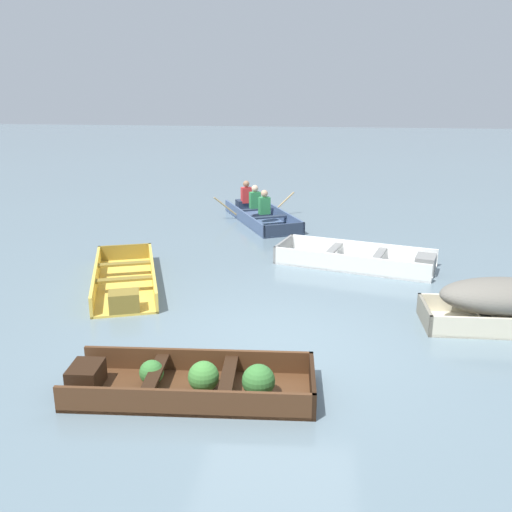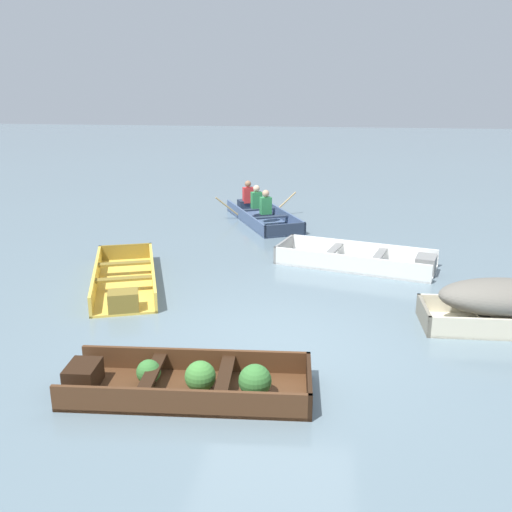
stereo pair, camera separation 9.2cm
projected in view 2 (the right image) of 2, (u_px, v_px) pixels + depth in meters
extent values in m
plane|color=slate|center=(275.00, 344.00, 8.04)|extent=(80.00, 80.00, 0.00)
cube|color=#4C2D19|center=(189.00, 391.00, 6.77)|extent=(2.96, 1.23, 0.04)
cube|color=#4C2D19|center=(180.00, 403.00, 6.26)|extent=(2.89, 0.24, 0.32)
cube|color=#4C2D19|center=(195.00, 361.00, 7.20)|extent=(2.89, 0.24, 0.32)
cube|color=black|center=(309.00, 385.00, 6.64)|extent=(0.12, 1.04, 0.32)
cube|color=black|center=(83.00, 376.00, 6.81)|extent=(0.39, 0.49, 0.29)
cube|color=black|center=(152.00, 373.00, 6.74)|extent=(0.22, 0.95, 0.04)
cube|color=black|center=(225.00, 375.00, 6.68)|extent=(0.22, 0.95, 0.04)
sphere|color=#387533|center=(149.00, 372.00, 6.88)|extent=(0.30, 0.30, 0.30)
sphere|color=#428438|center=(200.00, 376.00, 6.70)|extent=(0.37, 0.37, 0.37)
sphere|color=#387533|center=(255.00, 381.00, 6.58)|extent=(0.39, 0.39, 0.39)
cube|color=white|center=(355.00, 265.00, 11.45)|extent=(3.27, 1.88, 0.04)
cube|color=white|center=(361.00, 250.00, 11.86)|extent=(2.99, 0.87, 0.36)
cube|color=white|center=(349.00, 264.00, 10.94)|extent=(2.99, 0.87, 0.36)
cube|color=gray|center=(284.00, 249.00, 11.97)|extent=(0.34, 1.08, 0.36)
cube|color=gray|center=(426.00, 264.00, 10.88)|extent=(0.48, 0.57, 0.32)
cube|color=gray|center=(379.00, 255.00, 11.20)|extent=(0.42, 1.01, 0.04)
cube|color=gray|center=(333.00, 250.00, 11.55)|extent=(0.42, 1.01, 0.04)
cube|color=#E5BC47|center=(125.00, 284.00, 10.37)|extent=(1.98, 3.16, 0.04)
cube|color=#E5BC47|center=(153.00, 274.00, 10.42)|extent=(1.03, 2.83, 0.35)
cube|color=#E5BC47|center=(96.00, 277.00, 10.23)|extent=(1.03, 2.83, 0.35)
cube|color=olive|center=(126.00, 253.00, 11.70)|extent=(1.02, 0.40, 0.35)
cube|color=olive|center=(123.00, 301.00, 9.09)|extent=(0.57, 0.50, 0.31)
cube|color=olive|center=(124.00, 279.00, 9.88)|extent=(0.96, 0.47, 0.04)
cube|color=olive|center=(125.00, 264.00, 10.72)|extent=(0.96, 0.47, 0.04)
cube|color=beige|center=(503.00, 326.00, 8.56)|extent=(2.45, 1.05, 0.04)
cube|color=beige|center=(495.00, 306.00, 8.95)|extent=(2.41, 0.14, 0.33)
cube|color=gray|center=(424.00, 315.00, 8.62)|extent=(0.09, 0.96, 0.33)
cube|color=gray|center=(480.00, 312.00, 8.52)|extent=(0.19, 0.86, 0.04)
ellipsoid|color=#6B665B|center=(507.00, 297.00, 8.42)|extent=(2.01, 0.98, 0.54)
cube|color=#475B7F|center=(263.00, 221.00, 15.00)|extent=(2.37, 3.36, 0.04)
cube|color=#475B7F|center=(245.00, 217.00, 14.80)|extent=(1.46, 2.92, 0.31)
cube|color=#475B7F|center=(281.00, 215.00, 15.11)|extent=(1.46, 2.92, 0.31)
cube|color=#273246|center=(285.00, 230.00, 13.52)|extent=(0.98, 0.51, 0.31)
cube|color=#273246|center=(247.00, 205.00, 16.25)|extent=(0.59, 0.53, 0.28)
cube|color=#273246|center=(257.00, 209.00, 15.37)|extent=(0.93, 0.57, 0.04)
cube|color=#273246|center=(269.00, 217.00, 14.50)|extent=(0.93, 0.57, 0.04)
cube|color=#338C4C|center=(266.00, 206.00, 14.69)|extent=(0.33, 0.28, 0.44)
sphere|color=tan|center=(266.00, 193.00, 14.60)|extent=(0.18, 0.18, 0.18)
cube|color=#338C4C|center=(256.00, 200.00, 15.38)|extent=(0.33, 0.28, 0.44)
sphere|color=beige|center=(256.00, 188.00, 15.28)|extent=(0.18, 0.18, 0.18)
cube|color=red|center=(248.00, 195.00, 16.06)|extent=(0.33, 0.28, 0.44)
sphere|color=#9E7051|center=(248.00, 184.00, 15.96)|extent=(0.18, 0.18, 0.18)
cylinder|color=tan|center=(227.00, 206.00, 15.16)|extent=(0.60, 0.32, 0.55)
cylinder|color=tan|center=(285.00, 202.00, 15.66)|extent=(0.60, 0.32, 0.55)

